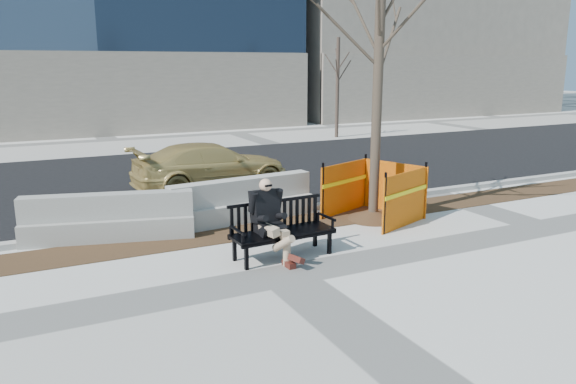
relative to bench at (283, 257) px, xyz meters
name	(u,v)px	position (x,y,z in m)	size (l,w,h in m)	color
ground	(285,275)	(-0.35, -0.81, 0.00)	(120.00, 120.00, 0.00)	beige
mulch_strip	(231,233)	(-0.35, 1.79, 0.00)	(40.00, 1.20, 0.02)	#47301C
asphalt_street	(160,179)	(-0.35, 7.99, 0.00)	(60.00, 10.40, 0.01)	black
curb	(216,219)	(-0.35, 2.74, 0.06)	(60.00, 0.25, 0.12)	#9E9B93
bench	(283,257)	(0.00, 0.00, 0.00)	(1.94, 0.70, 1.03)	black
seated_man	(269,259)	(-0.26, 0.04, 0.00)	(0.63, 1.04, 1.46)	black
tree_fence	(373,219)	(2.94, 1.38, 0.00)	(2.62, 2.62, 6.54)	orange
sedan	(212,188)	(0.68, 6.04, 0.00)	(1.80, 4.44, 1.29)	tan
jersey_barrier_left	(110,239)	(-2.66, 2.48, 0.00)	(3.32, 0.66, 0.95)	gray
jersey_barrier_right	(242,220)	(0.23, 2.59, 0.00)	(3.41, 0.68, 0.98)	#A5A29A
far_tree_right	(336,137)	(9.61, 14.06, 0.00)	(1.85, 1.85, 4.99)	#45362C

